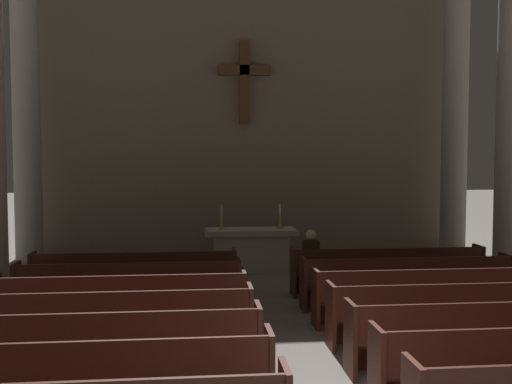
{
  "coord_description": "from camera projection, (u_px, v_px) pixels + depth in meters",
  "views": [
    {
      "loc": [
        -1.39,
        -5.27,
        2.81
      ],
      "look_at": [
        0.0,
        8.07,
        1.97
      ],
      "focal_mm": 43.2,
      "sensor_mm": 36.0,
      "label": 1
    }
  ],
  "objects": [
    {
      "name": "pew_left_row_2",
      "position": [
        86.0,
        381.0,
        6.32
      ],
      "size": [
        3.87,
        0.5,
        0.95
      ],
      "color": "#4C2319",
      "rests_on": "ground"
    },
    {
      "name": "pew_left_row_3",
      "position": [
        102.0,
        347.0,
        7.41
      ],
      "size": [
        3.87,
        0.5,
        0.95
      ],
      "color": "#4C2319",
      "rests_on": "ground"
    },
    {
      "name": "pew_left_row_4",
      "position": [
        113.0,
        322.0,
        8.5
      ],
      "size": [
        3.87,
        0.5,
        0.95
      ],
      "color": "#4C2319",
      "rests_on": "ground"
    },
    {
      "name": "pew_left_row_5",
      "position": [
        122.0,
        303.0,
        9.59
      ],
      "size": [
        3.87,
        0.5,
        0.95
      ],
      "color": "#4C2319",
      "rests_on": "ground"
    },
    {
      "name": "pew_left_row_6",
      "position": [
        129.0,
        288.0,
        10.68
      ],
      "size": [
        3.87,
        0.5,
        0.95
      ],
      "color": "#4C2319",
      "rests_on": "ground"
    },
    {
      "name": "pew_left_row_7",
      "position": [
        135.0,
        275.0,
        11.77
      ],
      "size": [
        3.87,
        0.5,
        0.95
      ],
      "color": "#4C2319",
      "rests_on": "ground"
    },
    {
      "name": "pew_right_row_3",
      "position": [
        495.0,
        335.0,
        7.92
      ],
      "size": [
        3.87,
        0.5,
        0.95
      ],
      "color": "#4C2319",
      "rests_on": "ground"
    },
    {
      "name": "pew_right_row_4",
      "position": [
        459.0,
        313.0,
        9.01
      ],
      "size": [
        3.87,
        0.5,
        0.95
      ],
      "color": "#4C2319",
      "rests_on": "ground"
    },
    {
      "name": "pew_right_row_5",
      "position": [
        430.0,
        296.0,
        10.1
      ],
      "size": [
        3.87,
        0.5,
        0.95
      ],
      "color": "#4C2319",
      "rests_on": "ground"
    },
    {
      "name": "pew_right_row_6",
      "position": [
        407.0,
        282.0,
        11.19
      ],
      "size": [
        3.87,
        0.5,
        0.95
      ],
      "color": "#4C2319",
      "rests_on": "ground"
    },
    {
      "name": "pew_right_row_7",
      "position": [
        388.0,
        270.0,
        12.29
      ],
      "size": [
        3.87,
        0.5,
        0.95
      ],
      "color": "#4C2319",
      "rests_on": "ground"
    },
    {
      "name": "column_right_third",
      "position": [
        512.0,
        113.0,
        12.89
      ],
      "size": [
        0.97,
        0.97,
        7.47
      ],
      "color": "#ADA89E",
      "rests_on": "ground"
    },
    {
      "name": "column_left_fourth",
      "position": [
        27.0,
        118.0,
        14.6
      ],
      "size": [
        0.97,
        0.97,
        7.47
      ],
      "color": "#ADA89E",
      "rests_on": "ground"
    },
    {
      "name": "column_right_fourth",
      "position": [
        455.0,
        121.0,
        15.69
      ],
      "size": [
        0.97,
        0.97,
        7.47
      ],
      "color": "#ADA89E",
      "rests_on": "ground"
    },
    {
      "name": "altar",
      "position": [
        251.0,
        249.0,
        14.73
      ],
      "size": [
        2.2,
        0.9,
        1.01
      ],
      "color": "#A8A399",
      "rests_on": "ground"
    },
    {
      "name": "candlestick_left",
      "position": [
        221.0,
        222.0,
        14.62
      ],
      "size": [
        0.16,
        0.16,
        0.59
      ],
      "color": "#B79338",
      "rests_on": "altar"
    },
    {
      "name": "candlestick_right",
      "position": [
        280.0,
        221.0,
        14.76
      ],
      "size": [
        0.16,
        0.16,
        0.59
      ],
      "color": "#B79338",
      "rests_on": "altar"
    },
    {
      "name": "apse_with_cross",
      "position": [
        244.0,
        100.0,
        16.51
      ],
      "size": [
        11.62,
        0.51,
        8.5
      ],
      "color": "gray",
      "rests_on": "ground"
    },
    {
      "name": "lone_worshipper",
      "position": [
        310.0,
        261.0,
        12.15
      ],
      "size": [
        0.32,
        0.43,
        1.32
      ],
      "color": "#26262B",
      "rests_on": "ground"
    }
  ]
}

